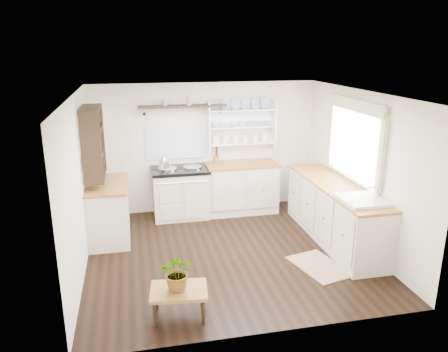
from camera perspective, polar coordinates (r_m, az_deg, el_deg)
The scene contains 19 objects.
floor at distance 6.48m, azimuth 0.56°, elevation -9.97°, with size 4.00×3.80×0.01m, color black.
wall_back at distance 7.86m, azimuth -2.48°, elevation 3.74°, with size 4.00×0.02×2.30m, color silver.
wall_right at distance 6.77m, azimuth 17.34°, elevation 0.84°, with size 0.02×3.80×2.30m, color silver.
wall_left at distance 5.96m, azimuth -18.52°, elevation -1.38°, with size 0.02×3.80×2.30m, color silver.
ceiling at distance 5.82m, azimuth 0.63°, elevation 10.68°, with size 4.00×3.80×0.01m, color white.
window at distance 6.77m, azimuth 16.66°, elevation 4.54°, with size 0.08×1.55×1.22m.
aga_cooker at distance 7.67m, azimuth -5.69°, elevation -2.13°, with size 0.98×0.68×0.91m.
back_cabinets at distance 7.88m, azimuth 2.26°, elevation -1.42°, with size 1.27×0.63×0.90m.
right_cabinets at distance 6.93m, azimuth 14.28°, elevation -4.56°, with size 0.62×2.43×0.90m.
belfast_sink at distance 6.19m, azimuth 17.54°, elevation -4.04°, with size 0.55×0.60×0.45m.
left_cabinets at distance 7.01m, azimuth -14.84°, elevation -4.36°, with size 0.62×1.13×0.90m.
plate_rack at distance 7.87m, azimuth 2.23°, elevation 6.79°, with size 1.20×0.22×0.90m.
high_shelf at distance 7.55m, azimuth -5.42°, elevation 9.00°, with size 1.50×0.29×0.16m.
left_shelving at distance 6.71m, azimuth -16.73°, elevation 4.29°, with size 0.28×0.80×1.05m, color black.
kettle at distance 7.36m, azimuth -7.88°, elevation 1.76°, with size 0.17×0.17×0.20m, color silver, non-canonical shape.
utensil_crock at distance 7.72m, azimuth -1.01°, elevation 2.14°, with size 0.11×0.11×0.12m, color #915F35.
center_table at distance 5.01m, azimuth -5.92°, elevation -14.92°, with size 0.67×0.52×0.34m.
potted_plant at distance 4.88m, azimuth -6.01°, elevation -12.34°, with size 0.38×0.33×0.43m, color #3F7233.
floor_rug at distance 6.24m, azimuth 12.37°, elevation -11.45°, with size 0.55×0.85×0.02m, color #805E4A.
Camera 1 is at (-1.28, -5.65, 2.91)m, focal length 35.00 mm.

